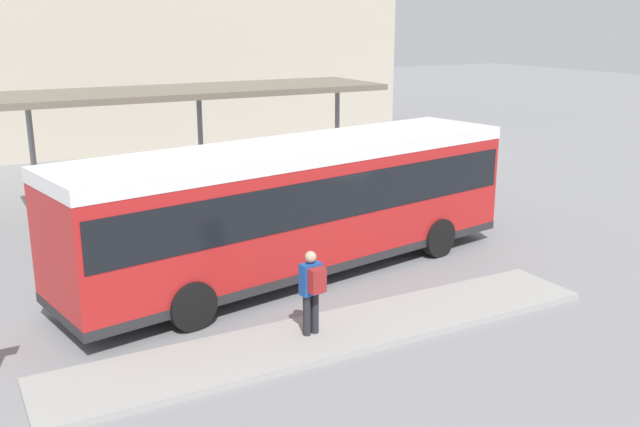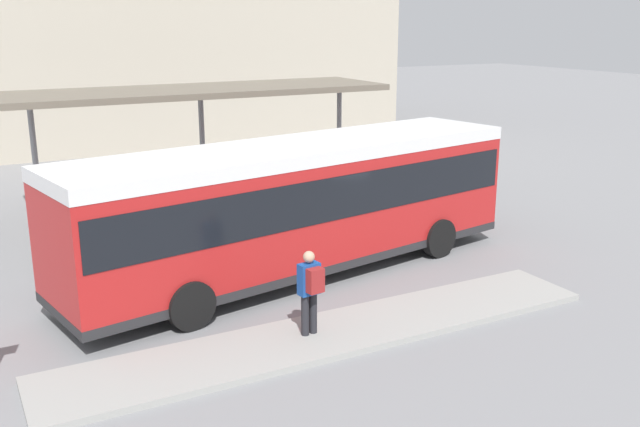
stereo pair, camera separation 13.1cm
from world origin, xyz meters
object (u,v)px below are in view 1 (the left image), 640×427
bicycle_black (450,175)px  potted_planter_near_shelter (90,230)px  pedestrian_waiting (312,288)px  bicycle_yellow (462,179)px  city_bus (299,199)px

bicycle_black → potted_planter_near_shelter: (-13.00, -2.06, 0.34)m
pedestrian_waiting → bicycle_yellow: 13.20m
pedestrian_waiting → bicycle_black: size_ratio=0.96×
city_bus → pedestrian_waiting: bearing=-123.6°
city_bus → pedestrian_waiting: size_ratio=7.12×
city_bus → pedestrian_waiting: (-1.43, -3.32, -0.76)m
pedestrian_waiting → potted_planter_near_shelter: pedestrian_waiting is taller
city_bus → pedestrian_waiting: 3.70m
city_bus → pedestrian_waiting: city_bus is taller
city_bus → bicycle_black: bearing=21.9°
city_bus → bicycle_black: city_bus is taller
pedestrian_waiting → bicycle_yellow: (10.32, 8.21, -0.67)m
city_bus → bicycle_black: 10.72m
city_bus → bicycle_black: size_ratio=6.82×
bicycle_yellow → bicycle_black: size_ratio=1.02×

